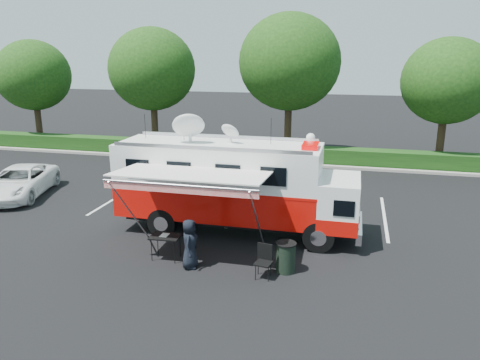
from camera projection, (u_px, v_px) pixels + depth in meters
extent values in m
plane|color=black|center=(237.00, 232.00, 17.65)|extent=(120.00, 120.00, 0.00)
cube|color=#9E998E|center=(351.00, 168.00, 27.00)|extent=(60.00, 0.35, 0.15)
cube|color=black|center=(351.00, 157.00, 27.73)|extent=(60.00, 1.20, 1.00)
cylinder|color=black|center=(38.00, 117.00, 33.45)|extent=(0.44, 0.44, 4.00)
ellipsoid|color=#14380F|center=(33.00, 75.00, 32.66)|extent=(5.12, 5.12, 4.86)
cylinder|color=black|center=(155.00, 119.00, 31.31)|extent=(0.44, 0.44, 4.40)
ellipsoid|color=#14380F|center=(152.00, 69.00, 30.44)|extent=(5.63, 5.63, 5.35)
cylinder|color=black|center=(288.00, 121.00, 29.18)|extent=(0.44, 0.44, 4.80)
ellipsoid|color=#14380F|center=(290.00, 62.00, 28.23)|extent=(6.14, 6.14, 5.84)
cylinder|color=black|center=(441.00, 133.00, 27.20)|extent=(0.44, 0.44, 4.00)
ellipsoid|color=#14380F|center=(447.00, 81.00, 26.41)|extent=(5.12, 5.12, 4.86)
cube|color=silver|center=(10.00, 188.00, 23.35)|extent=(0.12, 5.50, 0.01)
cube|color=silver|center=(119.00, 196.00, 21.96)|extent=(0.12, 5.50, 0.01)
cube|color=silver|center=(243.00, 206.00, 20.58)|extent=(0.12, 5.50, 0.01)
cube|color=silver|center=(384.00, 217.00, 19.19)|extent=(0.12, 5.50, 0.01)
cube|color=black|center=(237.00, 218.00, 17.51)|extent=(8.40, 1.37, 0.29)
cylinder|color=black|center=(319.00, 237.00, 15.78)|extent=(1.07, 0.31, 1.07)
cylinder|color=black|center=(323.00, 216.00, 17.79)|extent=(1.07, 0.31, 1.07)
cylinder|color=black|center=(162.00, 223.00, 17.09)|extent=(1.07, 0.31, 1.07)
cylinder|color=black|center=(183.00, 204.00, 19.10)|extent=(1.07, 0.31, 1.07)
cube|color=silver|center=(359.00, 228.00, 16.47)|extent=(0.20, 2.44, 0.39)
cube|color=white|center=(339.00, 201.00, 16.39)|extent=(1.37, 2.44, 1.66)
cube|color=red|center=(338.00, 217.00, 16.55)|extent=(1.39, 2.46, 0.54)
cube|color=black|center=(358.00, 194.00, 16.17)|extent=(0.12, 2.14, 0.68)
cube|color=red|center=(219.00, 199.00, 17.47)|extent=(7.42, 2.44, 1.17)
cube|color=red|center=(219.00, 183.00, 17.32)|extent=(7.44, 2.46, 0.10)
cube|color=white|center=(219.00, 164.00, 17.12)|extent=(7.42, 2.44, 1.37)
cube|color=silver|center=(218.00, 145.00, 16.93)|extent=(7.42, 2.44, 0.08)
cube|color=#CC0505|center=(311.00, 145.00, 16.12)|extent=(0.54, 0.93, 0.16)
sphere|color=white|center=(311.00, 138.00, 17.03)|extent=(0.33, 0.33, 0.33)
ellipsoid|color=silver|center=(188.00, 125.00, 16.86)|extent=(1.17, 1.17, 0.35)
ellipsoid|color=silver|center=(230.00, 131.00, 16.89)|extent=(0.68, 0.68, 0.20)
cylinder|color=black|center=(145.00, 126.00, 17.86)|extent=(0.02, 0.02, 0.98)
cylinder|color=black|center=(184.00, 128.00, 17.50)|extent=(0.02, 0.02, 0.98)
cylinder|color=black|center=(271.00, 132.00, 16.73)|extent=(0.02, 0.02, 0.98)
cube|color=silver|center=(191.00, 174.00, 14.86)|extent=(4.88, 2.34, 0.20)
cube|color=red|center=(178.00, 189.00, 13.83)|extent=(4.88, 0.04, 0.27)
cylinder|color=#B2B2B7|center=(178.00, 185.00, 13.78)|extent=(4.88, 0.07, 0.07)
cylinder|color=#B2B2B7|center=(130.00, 212.00, 15.69)|extent=(0.05, 2.53, 2.82)
cylinder|color=#B2B2B7|center=(258.00, 223.00, 14.67)|extent=(0.05, 2.53, 2.82)
imported|color=white|center=(21.00, 196.00, 22.03)|extent=(3.48, 5.38, 1.38)
imported|color=black|center=(190.00, 267.00, 14.77)|extent=(0.59, 0.83, 1.60)
cube|color=black|center=(165.00, 236.00, 15.15)|extent=(1.00, 0.73, 0.05)
cylinder|color=black|center=(152.00, 250.00, 15.11)|extent=(0.02, 0.02, 0.79)
cylinder|color=black|center=(158.00, 244.00, 15.58)|extent=(0.02, 0.02, 0.79)
cylinder|color=black|center=(174.00, 252.00, 14.93)|extent=(0.02, 0.02, 0.79)
cylinder|color=black|center=(180.00, 246.00, 15.40)|extent=(0.02, 0.02, 0.79)
cube|color=silver|center=(165.00, 235.00, 15.20)|extent=(0.25, 0.34, 0.01)
cube|color=black|center=(263.00, 263.00, 13.95)|extent=(0.56, 0.56, 0.04)
cube|color=black|center=(265.00, 252.00, 14.11)|extent=(0.48, 0.12, 0.53)
cylinder|color=black|center=(256.00, 273.00, 13.88)|extent=(0.02, 0.02, 0.48)
cylinder|color=black|center=(258.00, 267.00, 14.24)|extent=(0.02, 0.02, 0.48)
cylinder|color=black|center=(268.00, 274.00, 13.79)|extent=(0.02, 0.02, 0.48)
cylinder|color=black|center=(271.00, 268.00, 14.15)|extent=(0.02, 0.02, 0.48)
cylinder|color=black|center=(286.00, 258.00, 14.37)|extent=(0.59, 0.59, 0.91)
cylinder|color=black|center=(286.00, 243.00, 14.24)|extent=(0.64, 0.64, 0.04)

